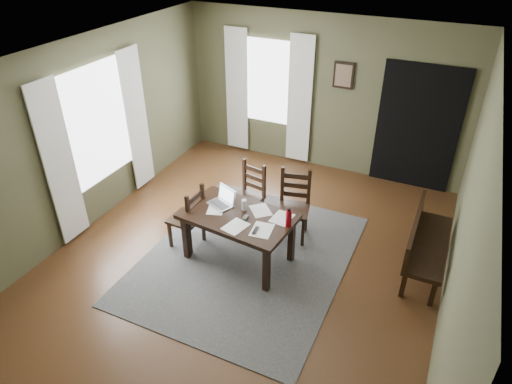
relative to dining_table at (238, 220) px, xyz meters
The scene contains 26 objects.
ground 0.65m from the dining_table, 29.33° to the left, with size 5.00×6.00×0.01m.
room_shell 1.17m from the dining_table, 29.33° to the left, with size 5.02×6.02×2.71m.
rug 0.64m from the dining_table, 29.33° to the left, with size 2.60×3.20×0.01m.
dining_table is the anchor object (origin of this frame).
chair_end 0.78m from the dining_table, behind, with size 0.43×0.43×0.95m.
chair_back_left 0.90m from the dining_table, 106.83° to the left, with size 0.49×0.49×0.96m.
chair_back_right 0.95m from the dining_table, 60.66° to the left, with size 0.53×0.53×1.02m.
bench 2.39m from the dining_table, 20.09° to the left, with size 0.46×1.42×0.80m.
laptop 0.36m from the dining_table, 152.80° to the left, with size 0.40×0.37×0.22m.
computer_mouse 0.17m from the dining_table, 16.51° to the right, with size 0.06×0.10×0.03m, color #3F3F42.
tv_remote 0.43m from the dining_table, 31.87° to the right, with size 0.04×0.16×0.02m, color black.
drinking_glass 0.22m from the dining_table, 80.03° to the left, with size 0.07×0.07×0.15m, color silver.
water_bottle 0.71m from the dining_table, ahead, with size 0.09×0.09×0.26m.
paper_a 0.33m from the dining_table, behind, with size 0.21×0.27×0.00m, color white.
paper_b 0.46m from the dining_table, 22.12° to the right, with size 0.25×0.32×0.00m, color white.
paper_c 0.32m from the dining_table, 43.56° to the left, with size 0.23×0.30×0.00m, color white.
paper_d 0.58m from the dining_table, 17.44° to the left, with size 0.24×0.31×0.00m, color white.
paper_e 0.27m from the dining_table, 69.66° to the right, with size 0.24×0.31×0.00m, color white.
window_left 2.52m from the dining_table, behind, with size 0.01×1.30×1.70m.
window_back 3.26m from the dining_table, 106.69° to the left, with size 1.00×0.01×1.50m.
curtain_left_near 2.48m from the dining_table, 166.41° to the right, with size 0.03×0.48×2.30m.
curtain_left_far 2.64m from the dining_table, 155.43° to the left, with size 0.03×0.48×2.30m.
curtain_back_left 3.41m from the dining_table, 117.02° to the left, with size 0.44×0.03×2.30m.
curtain_back_right 3.06m from the dining_table, 95.46° to the left, with size 0.44×0.03×2.30m.
framed_picture 3.25m from the dining_table, 81.64° to the left, with size 0.34×0.03×0.44m.
doorway_back 3.51m from the dining_table, 60.02° to the left, with size 1.30×0.03×2.10m.
Camera 1 is at (2.15, -4.33, 4.08)m, focal length 32.00 mm.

